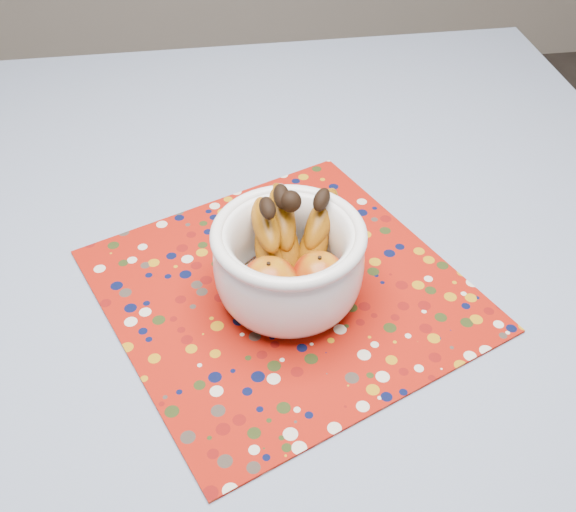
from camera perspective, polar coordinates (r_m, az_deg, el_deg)
The scene contains 4 objects.
table at distance 1.05m, azimuth -1.73°, elevation -2.30°, with size 1.20×1.20×0.75m.
tablecloth at distance 0.99m, azimuth -1.83°, elevation 1.05°, with size 1.32×1.32×0.01m, color slate.
placemat at distance 0.91m, azimuth -0.33°, elevation -2.85°, with size 0.45×0.45×0.00m, color #981308.
fruit_bowl at distance 0.86m, azimuth 0.25°, elevation 0.17°, with size 0.21×0.21×0.15m.
Camera 1 is at (-0.08, -0.74, 1.41)m, focal length 42.00 mm.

